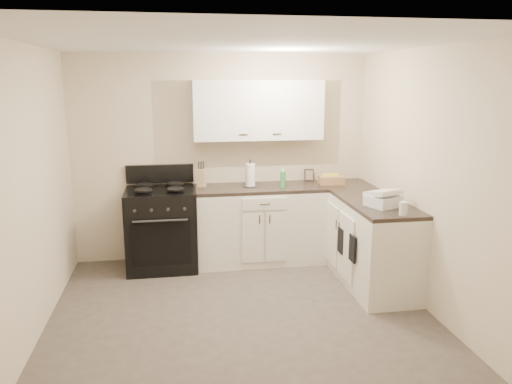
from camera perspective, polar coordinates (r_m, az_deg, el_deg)
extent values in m
plane|color=#473F38|center=(4.84, -1.53, -14.26)|extent=(3.60, 3.60, 0.00)
plane|color=white|center=(4.32, -1.73, 16.74)|extent=(3.60, 3.60, 0.00)
plane|color=beige|center=(6.18, -3.91, 3.89)|extent=(3.60, 0.00, 3.60)
plane|color=beige|center=(4.98, 19.34, 1.06)|extent=(0.00, 3.60, 3.60)
plane|color=beige|center=(4.54, -24.73, -0.48)|extent=(0.00, 3.60, 3.60)
plane|color=beige|center=(2.71, 3.62, -7.73)|extent=(3.60, 0.00, 3.60)
cube|color=silver|center=(6.12, 0.46, -3.86)|extent=(1.55, 0.60, 0.90)
cube|color=silver|center=(5.80, 12.14, -5.09)|extent=(0.60, 1.90, 0.90)
cube|color=black|center=(6.00, 0.46, 0.45)|extent=(1.55, 0.60, 0.04)
cube|color=black|center=(5.68, 12.36, -0.56)|extent=(0.60, 1.90, 0.04)
cube|color=white|center=(6.02, 0.23, 9.34)|extent=(1.55, 0.30, 0.70)
cube|color=black|center=(6.01, -10.73, -4.30)|extent=(0.80, 0.69, 0.97)
cube|color=tan|center=(6.00, -6.26, 1.62)|extent=(0.12, 0.11, 0.21)
cylinder|color=white|center=(5.96, -0.66, 1.93)|extent=(0.13, 0.13, 0.28)
cylinder|color=green|center=(5.93, 3.10, 1.45)|extent=(0.08, 0.08, 0.19)
cube|color=black|center=(6.37, 6.08, 1.96)|extent=(0.12, 0.04, 0.15)
cube|color=#B07F53|center=(6.20, 8.59, 1.37)|extent=(0.32, 0.23, 0.10)
cube|color=white|center=(5.22, 14.34, -0.99)|extent=(0.38, 0.37, 0.11)
cylinder|color=silver|center=(4.92, 16.50, -1.82)|extent=(0.10, 0.10, 0.13)
cube|color=black|center=(5.20, 10.97, -6.36)|extent=(0.02, 0.16, 0.28)
cube|color=black|center=(5.53, 9.67, -5.50)|extent=(0.02, 0.16, 0.28)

